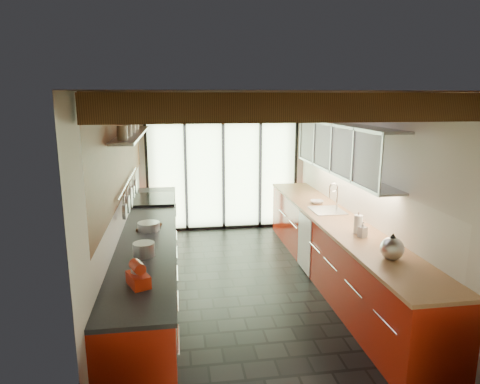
{
  "coord_description": "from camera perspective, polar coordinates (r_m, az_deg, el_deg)",
  "views": [
    {
      "loc": [
        -0.91,
        -5.41,
        2.56
      ],
      "look_at": [
        -0.02,
        0.4,
        1.25
      ],
      "focal_mm": 32.0,
      "sensor_mm": 36.0,
      "label": 1
    }
  ],
  "objects": [
    {
      "name": "pot_large",
      "position": [
        4.65,
        -12.69,
        -7.47
      ],
      "size": [
        0.25,
        0.25,
        0.14
      ],
      "primitive_type": "cylinder",
      "rotation": [
        0.0,
        0.0,
        -0.11
      ],
      "color": "silver",
      "rests_on": "left_counter"
    },
    {
      "name": "pot_small",
      "position": [
        5.49,
        -12.08,
        -4.52
      ],
      "size": [
        0.31,
        0.31,
        0.11
      ],
      "primitive_type": "cylinder",
      "rotation": [
        0.0,
        0.0,
        0.13
      ],
      "color": "silver",
      "rests_on": "left_counter"
    },
    {
      "name": "ceiling_beams",
      "position": [
        5.86,
        0.28,
        11.6
      ],
      "size": [
        3.14,
        5.06,
        4.9
      ],
      "color": "#593316",
      "rests_on": "ground"
    },
    {
      "name": "upper_cabinets_right",
      "position": [
        6.22,
        13.59,
        5.65
      ],
      "size": [
        0.34,
        3.0,
        3.0
      ],
      "color": "silver",
      "rests_on": "ground"
    },
    {
      "name": "left_counter",
      "position": [
        5.82,
        -11.8,
        -8.87
      ],
      "size": [
        0.68,
        5.0,
        0.92
      ],
      "color": "#A81E0D",
      "rests_on": "ground"
    },
    {
      "name": "ground",
      "position": [
        6.06,
        0.82,
        -12.44
      ],
      "size": [
        5.5,
        5.5,
        0.0
      ],
      "primitive_type": "plane",
      "color": "black",
      "rests_on": "ground"
    },
    {
      "name": "range_stove",
      "position": [
        7.18,
        -11.23,
        -4.6
      ],
      "size": [
        0.66,
        0.9,
        0.97
      ],
      "color": "silver",
      "rests_on": "ground"
    },
    {
      "name": "room_shell",
      "position": [
        5.56,
        0.87,
        3.18
      ],
      "size": [
        5.5,
        5.5,
        5.5
      ],
      "color": "silver",
      "rests_on": "ground"
    },
    {
      "name": "cutting_board",
      "position": [
        5.61,
        -12.0,
        -4.58
      ],
      "size": [
        0.32,
        0.38,
        0.03
      ],
      "primitive_type": "cube",
      "rotation": [
        0.0,
        0.0,
        -0.29
      ],
      "color": "brown",
      "rests_on": "left_counter"
    },
    {
      "name": "paper_towel",
      "position": [
        5.43,
        15.46,
        -4.21
      ],
      "size": [
        0.1,
        0.1,
        0.28
      ],
      "color": "white",
      "rests_on": "right_counter"
    },
    {
      "name": "stand_mixer",
      "position": [
        3.96,
        -13.41,
        -10.78
      ],
      "size": [
        0.24,
        0.3,
        0.24
      ],
      "color": "red",
      "rests_on": "left_counter"
    },
    {
      "name": "glass_door",
      "position": [
        8.21,
        -2.25,
        6.24
      ],
      "size": [
        2.95,
        0.1,
        2.9
      ],
      "color": "#C6EAAD",
      "rests_on": "ground"
    },
    {
      "name": "right_counter",
      "position": [
        6.2,
        12.62,
        -7.53
      ],
      "size": [
        0.68,
        5.0,
        0.92
      ],
      "color": "#A81E0D",
      "rests_on": "ground"
    },
    {
      "name": "soap_bottle",
      "position": [
        5.32,
        16.03,
        -4.82
      ],
      "size": [
        0.11,
        0.11,
        0.19
      ],
      "primitive_type": "imported",
      "rotation": [
        0.0,
        0.0,
        0.33
      ],
      "color": "silver",
      "rests_on": "right_counter"
    },
    {
      "name": "bowl",
      "position": [
        6.83,
        10.21,
        -1.32
      ],
      "size": [
        0.22,
        0.22,
        0.05
      ],
      "primitive_type": "imported",
      "rotation": [
        0.0,
        0.0,
        -0.09
      ],
      "color": "silver",
      "rests_on": "right_counter"
    },
    {
      "name": "left_wall_fixtures",
      "position": [
        5.67,
        -14.29,
        4.93
      ],
      "size": [
        0.28,
        2.6,
        0.96
      ],
      "color": "silver",
      "rests_on": "ground"
    },
    {
      "name": "sink_assembly",
      "position": [
        6.42,
        11.67,
        -2.14
      ],
      "size": [
        0.45,
        0.52,
        0.43
      ],
      "color": "silver",
      "rests_on": "right_counter"
    },
    {
      "name": "kettle",
      "position": [
        4.71,
        19.61,
        -6.93
      ],
      "size": [
        0.32,
        0.34,
        0.29
      ],
      "color": "silver",
      "rests_on": "right_counter"
    }
  ]
}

